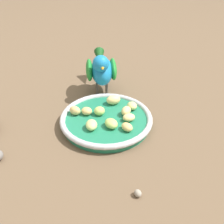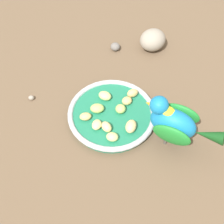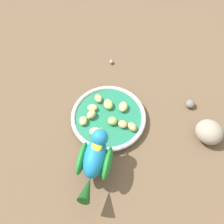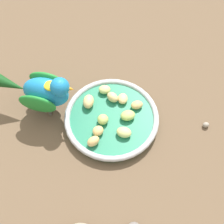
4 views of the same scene
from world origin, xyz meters
The scene contains 14 objects.
ground_plane centered at (0.00, 0.00, 0.00)m, with size 4.00×4.00×0.00m, color brown.
feeding_bowl centered at (0.02, -0.02, 0.01)m, with size 0.24×0.24×0.03m.
apple_piece_0 centered at (0.00, 0.00, 0.03)m, with size 0.03×0.03×0.02m, color #B2CC66.
apple_piece_1 centered at (-0.06, 0.00, 0.03)m, with size 0.03×0.02×0.02m, color tan.
apple_piece_2 centered at (0.04, 0.05, 0.03)m, with size 0.04×0.03×0.03m, color #E5C67F.
apple_piece_3 centered at (-0.02, -0.06, 0.03)m, with size 0.04×0.03×0.02m, color #C6D17A.
apple_piece_4 centered at (0.03, -0.05, 0.03)m, with size 0.04×0.03×0.02m, color #B2CC66.
apple_piece_5 centered at (-0.03, 0.00, 0.03)m, with size 0.03×0.03×0.02m, color tan.
apple_piece_6 centered at (0.07, -0.07, 0.03)m, with size 0.03×0.02×0.02m, color tan.
apple_piece_7 centered at (0.08, -0.03, 0.03)m, with size 0.03×0.03×0.02m, color #E5C67F.
apple_piece_8 centered at (0.09, 0.03, 0.03)m, with size 0.03×0.03×0.02m, color #C6D17A.
apple_piece_9 centered at (0.07, 0.00, 0.03)m, with size 0.03×0.02×0.02m, color #E5C67F.
parrot centered at (0.00, 0.15, 0.08)m, with size 0.10×0.20×0.14m.
pebble_1 centered at (0.09, -0.25, 0.01)m, with size 0.02×0.01×0.01m, color gray.
Camera 4 is at (-0.39, -0.16, 0.76)m, focal length 54.19 mm.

